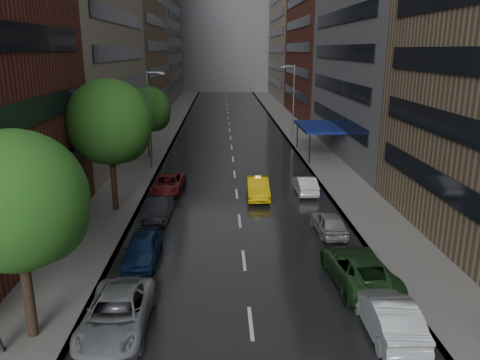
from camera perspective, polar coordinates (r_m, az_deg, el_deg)
name	(u,v)px	position (r m, az deg, el deg)	size (l,w,h in m)	color
road	(230,132)	(64.01, -1.22, 5.82)	(14.00, 140.00, 0.01)	black
sidewalk_left	(164,132)	(64.47, -9.29, 5.75)	(4.00, 140.00, 0.15)	gray
sidewalk_right	(296,131)	(64.78, 6.80, 5.90)	(4.00, 140.00, 0.15)	gray
buildings_left	(124,13)	(73.34, -13.95, 19.18)	(8.00, 108.00, 38.00)	maroon
buildings_right	(334,19)	(71.70, 11.35, 18.65)	(8.05, 109.10, 36.00)	#937A5B
building_far	(225,29)	(131.15, -1.85, 17.89)	(40.00, 14.00, 32.00)	slate
tree_near	(16,201)	(18.75, -25.68, -2.33)	(5.21, 5.21, 8.31)	#382619
tree_mid	(110,122)	(32.57, -15.62, 6.79)	(5.74, 5.74, 9.15)	#382619
tree_far	(148,110)	(48.93, -11.15, 8.42)	(4.62, 4.62, 7.36)	#382619
taxi	(258,188)	(35.72, 2.18, -0.94)	(1.62, 4.64, 1.53)	#DEB40B
parked_cars_left	(148,234)	(27.54, -11.11, -6.48)	(2.65, 24.26, 1.52)	gray
parked_cars_right	(346,249)	(25.65, 12.80, -8.20)	(3.03, 23.45, 1.61)	silver
street_lamp_left	(150,118)	(43.98, -10.96, 7.45)	(1.74, 0.22, 9.00)	gray
street_lamp_right	(293,100)	(59.03, 6.46, 9.68)	(1.74, 0.22, 9.00)	gray
awning	(319,127)	(49.72, 9.56, 6.40)	(4.00, 8.00, 3.12)	navy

